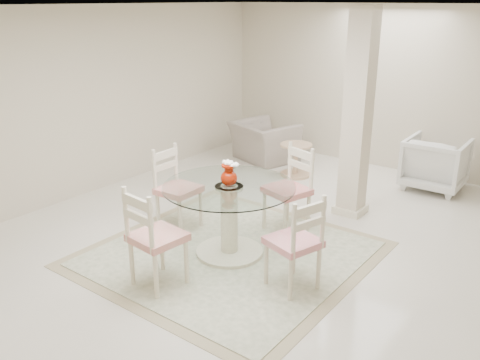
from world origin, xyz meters
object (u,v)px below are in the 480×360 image
Objects in this scene: recliner_taupe at (264,141)px; armchair_white at (435,163)px; dining_chair_east at (298,237)px; dining_table at (229,220)px; dining_chair_west at (174,182)px; column at (358,116)px; red_vase at (229,174)px; dining_chair_south at (151,231)px; side_table at (296,161)px; dining_chair_north at (292,183)px.

armchair_white reaches higher than recliner_taupe.
armchair_white is (0.17, 3.78, -0.20)m from dining_chair_east.
dining_table is 1.04m from dining_chair_west.
column reaches higher than armchair_white.
red_vase is 1.09m from dining_chair_south.
column reaches higher than side_table.
dining_chair_west is (-2.01, 0.36, 0.01)m from dining_chair_east.
recliner_taupe is at bearing 156.25° from side_table.
column reaches higher than red_vase.
dining_chair_north is at bearing -60.51° from side_table.
dining_chair_south is at bearing -38.19° from dining_chair_east.
dining_table is at bearing -95.71° from red_vase.
dining_chair_west is 1.09× the size of recliner_taupe.
dining_chair_east is at bearing 86.25° from armchair_white.
dining_table is at bearing 70.70° from armchair_white.
dining_chair_east is 0.95× the size of dining_chair_north.
dining_chair_east reaches higher than red_vase.
recliner_taupe is at bearing -63.88° from dining_chair_south.
dining_chair_south is at bearing -99.93° from dining_table.
recliner_taupe is at bearing -124.08° from dining_chair_east.
red_vase is (0.00, 0.00, 0.55)m from dining_table.
dining_chair_north is 2.05m from dining_chair_south.
red_vase is 1.09m from dining_chair_east.
side_table is (0.18, 2.64, -0.36)m from dining_chair_west.
red_vase is at bearing 70.69° from armchair_white.
armchair_white is (0.98, 2.58, -0.23)m from dining_chair_north.
dining_chair_south is (-0.18, -1.01, 0.20)m from dining_table.
dining_chair_north is 2.77m from armchair_white.
dining_chair_north reaches higher than dining_table.
red_vase is (-0.57, -1.95, -0.37)m from column.
dining_chair_west is at bearing 120.65° from recliner_taupe.
dining_chair_east is 1.07× the size of recliner_taupe.
dining_table reaches higher than side_table.
armchair_white is at bearing -32.86° from dining_chair_west.
column is 2.54× the size of recliner_taupe.
armchair_white is 2.15m from side_table.
column is at bearing 73.71° from red_vase.
dining_chair_south is at bearing 127.47° from recliner_taupe.
dining_chair_west is at bearing 56.25° from armchair_white.
recliner_taupe is at bearing 13.14° from dining_chair_west.
dining_chair_north is at bearing 79.32° from dining_table.
column is at bearing -41.89° from dining_chair_west.
dining_chair_east is 0.98× the size of dining_chair_west.
dining_table is 2.94m from side_table.
recliner_taupe is 2.94m from armchair_white.
dining_table is 1.23× the size of dining_chair_north.
dining_chair_west is (-1.01, 0.17, -0.37)m from red_vase.
red_vase is at bearing -106.29° from column.
dining_chair_south reaches higher than red_vase.
dining_chair_north is 1.12× the size of recliner_taupe.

